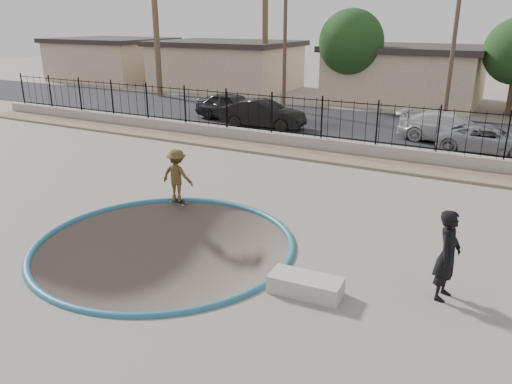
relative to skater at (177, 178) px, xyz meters
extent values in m
cube|color=slate|center=(1.60, 10.25, -1.95)|extent=(120.00, 120.00, 2.20)
torus|color=#235D74|center=(1.60, -2.75, -0.85)|extent=(7.04, 7.04, 0.20)
cube|color=#8A775A|center=(1.60, 7.45, -0.80)|extent=(42.00, 1.60, 0.11)
cube|color=#A2988E|center=(1.60, 8.55, -0.55)|extent=(42.00, 0.45, 0.60)
cube|color=black|center=(1.60, 8.55, -0.13)|extent=(40.00, 0.04, 0.03)
cube|color=black|center=(1.60, 8.55, 1.45)|extent=(40.00, 0.04, 0.04)
cube|color=black|center=(1.60, 15.25, -0.84)|extent=(90.00, 8.00, 0.04)
cube|color=tan|center=(-26.40, 24.75, 0.90)|extent=(10.00, 8.00, 3.50)
cube|color=#2D2724|center=(-26.40, 24.75, 2.85)|extent=(10.60, 8.60, 0.40)
cube|color=tan|center=(-13.40, 24.75, 0.90)|extent=(11.00, 8.00, 3.50)
cube|color=#2D2724|center=(-13.40, 24.75, 2.85)|extent=(11.60, 8.60, 0.40)
cube|color=tan|center=(1.60, 24.75, 0.90)|extent=(10.00, 8.00, 3.50)
cube|color=#2D2724|center=(1.60, 24.75, 2.85)|extent=(10.60, 8.60, 0.40)
cylinder|color=brown|center=(-15.40, 18.25, 4.65)|extent=(0.44, 0.44, 11.00)
cylinder|color=brown|center=(-8.40, 22.25, 3.65)|extent=(0.44, 0.44, 9.00)
cylinder|color=#473323|center=(-4.40, 17.25, 3.65)|extent=(0.24, 0.24, 9.00)
cylinder|color=#473323|center=(5.60, 17.25, 3.90)|extent=(0.24, 0.24, 9.50)
cylinder|color=#473323|center=(-1.40, 21.25, 0.65)|extent=(0.34, 0.34, 3.00)
sphere|color=#143311|center=(-1.40, 21.25, 3.35)|extent=(4.32, 4.32, 4.32)
cylinder|color=#473323|center=(8.60, 22.25, 0.52)|extent=(0.34, 0.34, 2.75)
imported|color=brown|center=(0.00, 0.00, 0.00)|extent=(1.13, 0.69, 1.71)
cube|color=black|center=(0.00, 0.00, -0.79)|extent=(0.88, 0.36, 0.02)
cylinder|color=silver|center=(-0.30, -0.03, -0.83)|extent=(0.06, 0.04, 0.06)
cylinder|color=silver|center=(-0.27, 0.13, -0.83)|extent=(0.06, 0.04, 0.06)
cylinder|color=silver|center=(0.27, -0.13, -0.83)|extent=(0.06, 0.04, 0.06)
cylinder|color=silver|center=(0.30, 0.03, -0.83)|extent=(0.06, 0.04, 0.06)
imported|color=black|center=(8.58, -1.98, 0.15)|extent=(0.58, 0.79, 2.01)
cube|color=#AEA89A|center=(5.90, -3.25, -0.65)|extent=(1.64, 0.80, 0.40)
imported|color=black|center=(-5.54, 12.74, -0.03)|extent=(4.80, 2.31, 1.58)
imported|color=black|center=(-2.97, 11.65, -0.07)|extent=(4.70, 2.05, 1.50)
imported|color=silver|center=(6.47, 13.00, -0.12)|extent=(5.00, 2.41, 1.40)
imported|color=gray|center=(8.30, 11.65, -0.21)|extent=(4.50, 2.25, 1.22)
camera|label=1|loc=(9.54, -12.27, 4.91)|focal=35.00mm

